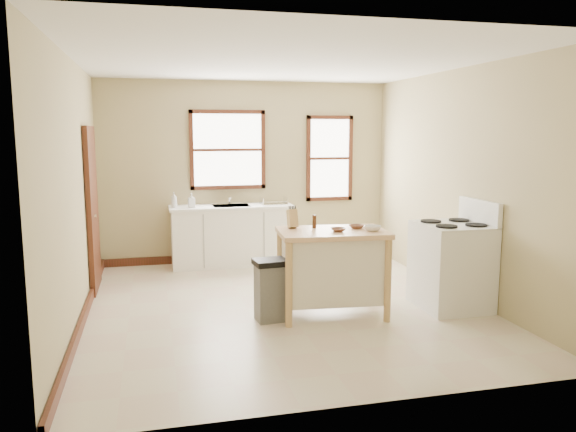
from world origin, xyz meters
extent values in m
plane|color=beige|center=(0.00, 0.00, 0.00)|extent=(5.00, 5.00, 0.00)
plane|color=white|center=(0.00, 0.00, 2.80)|extent=(5.00, 5.00, 0.00)
cube|color=tan|center=(0.00, 2.50, 1.40)|extent=(4.50, 0.04, 2.80)
cube|color=tan|center=(-2.25, 0.00, 1.40)|extent=(0.04, 5.00, 2.80)
cube|color=tan|center=(2.25, 0.00, 1.40)|extent=(0.04, 5.00, 2.80)
cube|color=#3E1F11|center=(-2.21, 1.30, 1.05)|extent=(0.06, 0.90, 2.10)
cube|color=#3E1F11|center=(0.00, 2.47, 0.06)|extent=(4.50, 0.04, 0.12)
cube|color=#3E1F11|center=(-2.22, 0.00, 0.06)|extent=(0.04, 5.00, 0.12)
cylinder|color=silver|center=(-0.30, 2.38, 1.03)|extent=(0.03, 0.03, 0.22)
imported|color=#B2B2B2|center=(-1.15, 2.16, 1.03)|extent=(0.10, 0.10, 0.23)
imported|color=#B2B2B2|center=(-0.90, 2.13, 1.02)|extent=(0.10, 0.11, 0.21)
cylinder|color=#3C2110|center=(0.30, -0.26, 1.03)|extent=(0.05, 0.05, 0.15)
imported|color=brown|center=(0.48, -0.53, 0.98)|extent=(0.16, 0.16, 0.04)
imported|color=brown|center=(0.75, -0.39, 0.98)|extent=(0.22, 0.22, 0.04)
imported|color=white|center=(0.86, -0.58, 0.99)|extent=(0.22, 0.22, 0.06)
camera|label=1|loc=(-1.46, -6.21, 2.03)|focal=35.00mm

